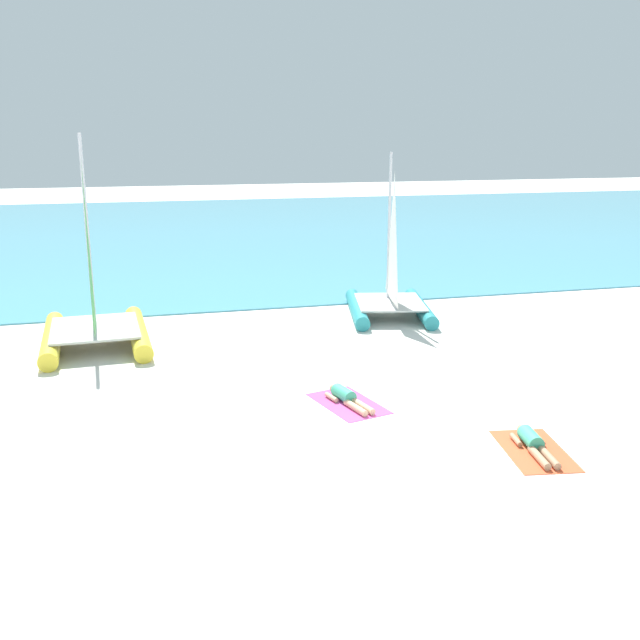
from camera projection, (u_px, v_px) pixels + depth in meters
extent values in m
plane|color=white|center=(281.00, 318.00, 22.73)|extent=(120.00, 120.00, 0.00)
cube|color=#4C9EB7|center=(210.00, 231.00, 42.65)|extent=(120.00, 40.00, 0.05)
cylinder|color=teal|center=(357.00, 309.00, 23.04)|extent=(1.28, 3.93, 0.45)
cylinder|color=teal|center=(421.00, 308.00, 23.12)|extent=(1.28, 3.93, 0.45)
cube|color=silver|center=(390.00, 302.00, 22.83)|extent=(2.55, 2.90, 0.06)
cylinder|color=silver|center=(389.00, 227.00, 22.79)|extent=(0.09, 0.09, 4.68)
pyramid|color=white|center=(393.00, 236.00, 21.93)|extent=(0.49, 2.02, 3.93)
cylinder|color=yellow|center=(52.00, 339.00, 19.55)|extent=(0.73, 4.40, 0.50)
cylinder|color=yellow|center=(138.00, 332.00, 20.22)|extent=(0.73, 4.40, 0.50)
cube|color=silver|center=(95.00, 328.00, 19.62)|extent=(2.44, 2.92, 0.06)
cylinder|color=silver|center=(87.00, 231.00, 19.55)|extent=(0.10, 0.10, 5.21)
pyramid|color=#4CA54C|center=(88.00, 242.00, 18.63)|extent=(0.18, 2.29, 4.38)
cube|color=#D84C99|center=(348.00, 403.00, 15.59)|extent=(1.53, 2.11, 0.01)
cylinder|color=#3FB28C|center=(344.00, 394.00, 15.72)|extent=(0.44, 0.67, 0.30)
sphere|color=#D8AD84|center=(334.00, 388.00, 16.07)|extent=(0.22, 0.22, 0.22)
cylinder|color=#D8AD84|center=(356.00, 408.00, 15.15)|extent=(0.33, 0.79, 0.14)
cylinder|color=#D8AD84|center=(363.00, 406.00, 15.23)|extent=(0.33, 0.79, 0.14)
cylinder|color=#D8AD84|center=(331.00, 397.00, 15.77)|extent=(0.21, 0.46, 0.10)
cylinder|color=#D8AD84|center=(349.00, 394.00, 15.98)|extent=(0.21, 0.46, 0.10)
cube|color=#EA5933|center=(534.00, 451.00, 13.29)|extent=(1.39, 2.05, 0.01)
cylinder|color=#3FB28C|center=(531.00, 438.00, 13.44)|extent=(0.39, 0.66, 0.30)
sphere|color=tan|center=(523.00, 430.00, 13.83)|extent=(0.22, 0.22, 0.22)
cylinder|color=tan|center=(539.00, 458.00, 12.83)|extent=(0.26, 0.79, 0.14)
cylinder|color=tan|center=(549.00, 457.00, 12.84)|extent=(0.26, 0.79, 0.14)
cylinder|color=tan|center=(516.00, 440.00, 13.59)|extent=(0.17, 0.46, 0.10)
cylinder|color=tan|center=(538.00, 439.00, 13.63)|extent=(0.17, 0.46, 0.10)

